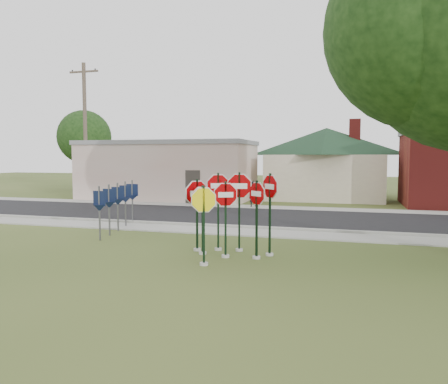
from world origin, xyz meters
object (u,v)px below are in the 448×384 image
(stop_sign_yellow, at_px, (204,216))
(pedestrian, at_px, (253,194))
(stop_sign_center, at_px, (226,209))
(stop_sign_left, at_px, (202,211))
(utility_pole_near, at_px, (85,129))

(stop_sign_yellow, relative_size, pedestrian, 1.50)
(stop_sign_center, bearing_deg, stop_sign_left, 165.15)
(stop_sign_center, relative_size, stop_sign_left, 1.06)
(stop_sign_left, xyz_separation_m, utility_pole_near, (-13.36, 13.80, 3.59))
(utility_pole_near, bearing_deg, stop_sign_center, -44.69)
(stop_sign_left, height_order, utility_pole_near, utility_pole_near)
(stop_sign_center, xyz_separation_m, utility_pole_near, (-14.17, 14.02, 3.49))
(stop_sign_left, bearing_deg, stop_sign_center, -14.85)
(stop_sign_center, height_order, stop_sign_yellow, stop_sign_center)
(stop_sign_yellow, bearing_deg, stop_sign_center, 73.84)
(utility_pole_near, bearing_deg, stop_sign_left, -45.94)
(stop_sign_yellow, xyz_separation_m, pedestrian, (-1.67, 14.12, -0.57))
(stop_sign_yellow, height_order, utility_pole_near, utility_pole_near)
(utility_pole_near, height_order, pedestrian, utility_pole_near)
(stop_sign_center, xyz_separation_m, stop_sign_yellow, (-0.32, -1.10, -0.06))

